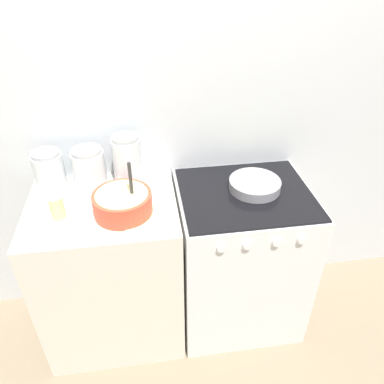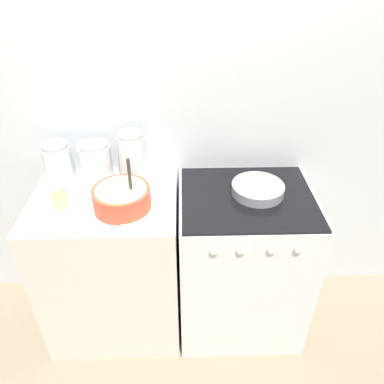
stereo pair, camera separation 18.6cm
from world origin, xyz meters
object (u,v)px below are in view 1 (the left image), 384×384
(stove, at_px, (239,258))
(tin_can, at_px, (57,207))
(mixing_bowl, at_px, (123,202))
(storage_jar_right, at_px, (128,163))
(baking_pan, at_px, (255,184))
(storage_jar_middle, at_px, (90,170))
(storage_jar_left, at_px, (50,173))

(stove, distance_m, tin_can, 1.07)
(stove, bearing_deg, mixing_bowl, -172.78)
(stove, xyz_separation_m, tin_can, (-0.93, -0.07, 0.52))
(mixing_bowl, distance_m, storage_jar_right, 0.28)
(mixing_bowl, relative_size, baking_pan, 1.04)
(mixing_bowl, bearing_deg, baking_pan, 8.94)
(storage_jar_middle, bearing_deg, storage_jar_right, 0.00)
(mixing_bowl, height_order, storage_jar_middle, mixing_bowl)
(storage_jar_middle, distance_m, storage_jar_right, 0.20)
(stove, distance_m, storage_jar_middle, 0.99)
(baking_pan, relative_size, storage_jar_right, 1.00)
(baking_pan, distance_m, tin_can, 0.99)
(storage_jar_left, bearing_deg, baking_pan, -9.11)
(storage_jar_right, bearing_deg, tin_can, -141.75)
(storage_jar_left, distance_m, storage_jar_middle, 0.20)
(storage_jar_middle, bearing_deg, mixing_bowl, -58.40)
(baking_pan, bearing_deg, storage_jar_left, 170.89)
(mixing_bowl, xyz_separation_m, storage_jar_right, (0.03, 0.28, 0.05))
(storage_jar_right, xyz_separation_m, tin_can, (-0.33, -0.26, -0.06))
(storage_jar_left, bearing_deg, storage_jar_middle, -0.00)
(stove, bearing_deg, storage_jar_left, 168.88)
(stove, distance_m, storage_jar_right, 0.86)
(storage_jar_middle, relative_size, storage_jar_right, 0.78)
(baking_pan, relative_size, tin_can, 2.41)
(baking_pan, bearing_deg, stove, -152.57)
(storage_jar_middle, height_order, storage_jar_right, storage_jar_right)
(mixing_bowl, distance_m, storage_jar_left, 0.46)
(storage_jar_middle, bearing_deg, stove, -13.82)
(mixing_bowl, height_order, baking_pan, mixing_bowl)
(storage_jar_left, height_order, storage_jar_right, storage_jar_right)
(baking_pan, height_order, storage_jar_middle, storage_jar_middle)
(stove, bearing_deg, storage_jar_right, 161.82)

